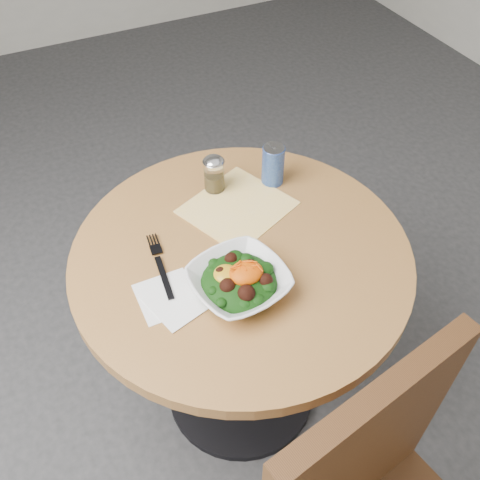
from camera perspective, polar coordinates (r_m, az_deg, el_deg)
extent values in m
plane|color=#2F2F32|center=(2.02, 0.09, -15.69)|extent=(6.00, 6.00, 0.00)
cylinder|color=black|center=(2.01, 0.09, -15.49)|extent=(0.52, 0.52, 0.03)
cylinder|color=black|center=(1.71, 0.10, -10.09)|extent=(0.10, 0.10, 0.71)
cylinder|color=#B47F41|center=(1.42, 0.12, -1.65)|extent=(0.90, 0.90, 0.04)
cube|color=#492C14|center=(1.14, 12.40, -21.71)|extent=(0.45, 0.12, 0.53)
cube|color=#FFB20D|center=(1.52, -0.27, 3.52)|extent=(0.34, 0.33, 0.00)
cube|color=white|center=(1.32, -7.83, -5.94)|extent=(0.14, 0.14, 0.00)
cube|color=white|center=(1.30, -6.56, -6.35)|extent=(0.17, 0.17, 0.00)
imported|color=white|center=(1.30, -0.12, -4.52)|extent=(0.26, 0.26, 0.06)
ellipsoid|color=black|center=(1.30, -0.12, -4.56)|extent=(0.19, 0.19, 0.07)
ellipsoid|color=gold|center=(1.28, -1.51, -3.62)|extent=(0.06, 0.06, 0.02)
ellipsoid|color=#DE4F04|center=(1.27, 0.64, -3.51)|extent=(0.09, 0.07, 0.04)
cube|color=black|center=(1.35, -8.10, -3.99)|extent=(0.03, 0.15, 0.00)
cube|color=black|center=(1.43, -9.11, -0.53)|extent=(0.04, 0.08, 0.00)
cylinder|color=silver|center=(1.55, -2.77, 6.81)|extent=(0.06, 0.06, 0.09)
cylinder|color=olive|center=(1.56, -2.74, 6.26)|extent=(0.05, 0.05, 0.05)
cylinder|color=silver|center=(1.52, -2.83, 8.24)|extent=(0.06, 0.06, 0.01)
ellipsoid|color=silver|center=(1.52, -2.84, 8.40)|extent=(0.06, 0.06, 0.03)
cylinder|color=navy|center=(1.57, 3.54, 7.97)|extent=(0.07, 0.07, 0.12)
cylinder|color=#B7B7BE|center=(1.53, 3.64, 9.79)|extent=(0.06, 0.06, 0.00)
cube|color=#B7B7BE|center=(1.54, 3.52, 10.03)|extent=(0.01, 0.02, 0.00)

